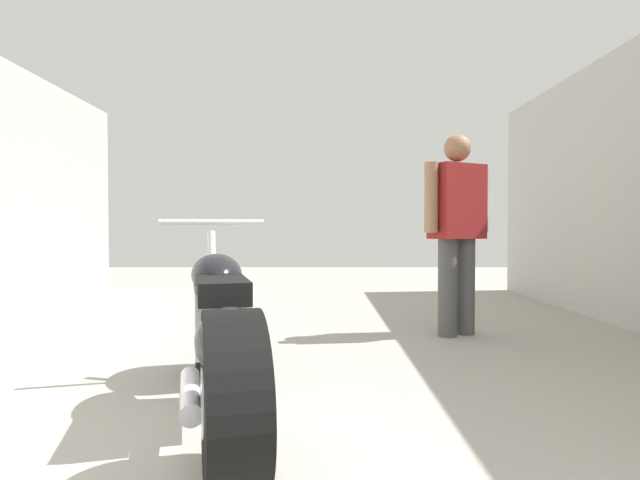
{
  "coord_description": "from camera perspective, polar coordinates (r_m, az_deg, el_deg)",
  "views": [
    {
      "loc": [
        0.18,
        -0.44,
        0.93
      ],
      "look_at": [
        0.17,
        3.49,
        0.84
      ],
      "focal_mm": 29.13,
      "sensor_mm": 36.0,
      "label": 1
    }
  ],
  "objects": [
    {
      "name": "ground_plane",
      "position": [
        4.05,
        -2.49,
        -12.01
      ],
      "size": [
        16.79,
        16.79,
        0.0
      ],
      "primitive_type": "plane",
      "color": "#A8A399"
    },
    {
      "name": "motorcycle_maroon_cruiser",
      "position": [
        2.58,
        -10.84,
        -10.31
      ],
      "size": [
        0.84,
        2.09,
        0.99
      ],
      "color": "black",
      "rests_on": "ground_plane"
    },
    {
      "name": "mechanic_in_blue",
      "position": [
        4.66,
        14.94,
        1.91
      ],
      "size": [
        0.66,
        0.44,
        1.74
      ],
      "color": "#4C4C4C",
      "rests_on": "ground_plane"
    }
  ]
}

